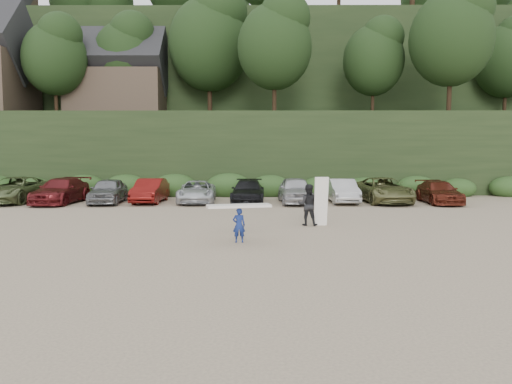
{
  "coord_description": "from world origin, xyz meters",
  "views": [
    {
      "loc": [
        0.22,
        -20.39,
        3.37
      ],
      "look_at": [
        0.13,
        3.0,
        1.3
      ],
      "focal_mm": 35.0,
      "sensor_mm": 36.0,
      "label": 1
    }
  ],
  "objects": [
    {
      "name": "hillside_backdrop",
      "position": [
        -0.26,
        35.93,
        11.22
      ],
      "size": [
        90.0,
        41.5,
        28.0
      ],
      "color": "black",
      "rests_on": "ground"
    },
    {
      "name": "parked_cars",
      "position": [
        -4.58,
        10.12,
        0.75
      ],
      "size": [
        34.05,
        6.07,
        1.61
      ],
      "color": "#B7B7BC",
      "rests_on": "ground"
    },
    {
      "name": "adult_surfer",
      "position": [
        2.45,
        1.14,
        0.92
      ],
      "size": [
        1.36,
        0.84,
        2.13
      ],
      "color": "black",
      "rests_on": "ground"
    },
    {
      "name": "ground",
      "position": [
        0.0,
        0.0,
        0.0
      ],
      "size": [
        120.0,
        120.0,
        0.0
      ],
      "primitive_type": "plane",
      "color": "tan",
      "rests_on": "ground"
    },
    {
      "name": "child_surfer",
      "position": [
        -0.46,
        -2.8,
        0.93
      ],
      "size": [
        2.36,
        1.13,
        1.36
      ],
      "color": "navy",
      "rests_on": "ground"
    }
  ]
}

